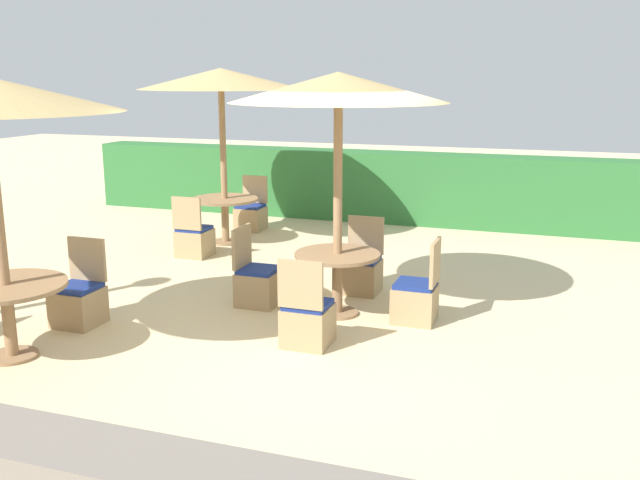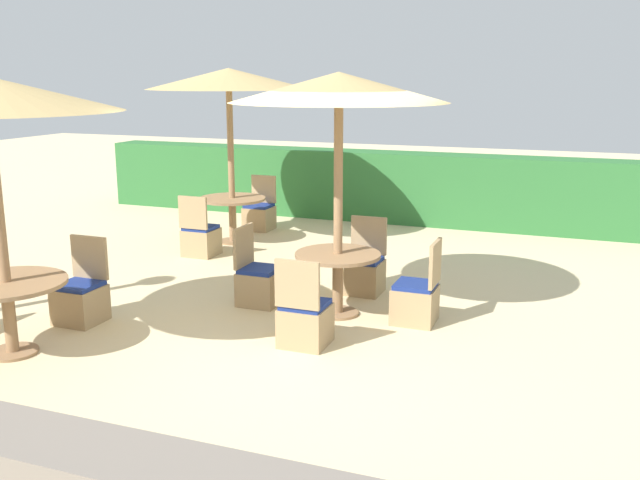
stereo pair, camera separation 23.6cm
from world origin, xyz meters
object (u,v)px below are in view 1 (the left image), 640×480
parasol_center (338,89)px  round_table_back_left (225,208)px  patio_chair_front_left_north (79,301)px  round_table_front_left (7,299)px  patio_chair_center_north (361,272)px  parasol_back_left (221,80)px  patio_chair_back_left_north (251,215)px  patio_chair_center_south (307,320)px  patio_chair_center_west (257,283)px  patio_chair_center_east (416,299)px  patio_chair_back_left_south (194,239)px  round_table_center (337,268)px

parasol_center → round_table_back_left: parasol_center is taller
parasol_center → patio_chair_front_left_north: bearing=-154.0°
round_table_front_left → patio_chair_center_north: bearing=50.3°
parasol_back_left → patio_chair_back_left_north: bearing=90.9°
round_table_front_left → patio_chair_back_left_north: patio_chair_back_left_north is taller
parasol_center → patio_chair_center_south: (0.01, -1.01, -2.25)m
patio_chair_center_south → patio_chair_back_left_north: 5.54m
patio_chair_front_left_north → parasol_center: size_ratio=0.35×
patio_chair_front_left_north → round_table_back_left: size_ratio=0.87×
patio_chair_back_left_north → patio_chair_center_west: bearing=115.5°
round_table_front_left → patio_chair_back_left_north: (-0.20, 6.01, -0.33)m
patio_chair_front_left_north → patio_chair_center_east: bearing=-159.4°
parasol_center → patio_chair_back_left_south: bearing=147.4°
patio_chair_center_west → patio_chair_front_left_north: bearing=-50.8°
parasol_back_left → round_table_back_left: parasol_back_left is taller
parasol_center → round_table_front_left: bearing=-139.1°
round_table_front_left → parasol_back_left: (-0.19, 4.98, 1.99)m
round_table_back_left → patio_chair_center_north: bearing=-33.3°
patio_chair_front_left_north → parasol_back_left: parasol_back_left is taller
parasol_center → patio_chair_center_south: bearing=-89.7°
patio_chair_center_south → round_table_front_left: bearing=-154.6°
patio_chair_center_south → parasol_back_left: (-2.78, 3.75, 2.32)m
round_table_center → patio_chair_back_left_south: patio_chair_back_left_south is taller
parasol_center → patio_chair_back_left_north: size_ratio=2.90×
parasol_center → patio_chair_center_north: 2.43m
round_table_front_left → patio_chair_center_east: bearing=33.4°
round_table_center → round_table_back_left: (-2.77, 2.75, 0.03)m
patio_chair_front_left_north → patio_chair_center_west: (1.55, 1.27, 0.00)m
round_table_center → patio_chair_center_north: 0.95m
patio_chair_front_left_north → round_table_center: 2.85m
round_table_center → parasol_center: bearing=180.0°
patio_chair_center_north → patio_chair_center_west: same height
patio_chair_center_west → patio_chair_center_south: bearing=44.2°
patio_chair_center_south → patio_chair_back_left_north: size_ratio=1.00×
round_table_center → patio_chair_back_left_north: patio_chair_back_left_north is taller
patio_chair_center_north → patio_chair_back_left_north: (-2.81, 2.87, 0.00)m
patio_chair_front_left_north → patio_chair_back_left_north: same height
patio_chair_center_west → patio_chair_center_east: size_ratio=1.00×
patio_chair_center_north → patio_chair_front_left_north: bearing=39.8°
patio_chair_front_left_north → patio_chair_center_north: (2.58, 2.15, 0.00)m
patio_chair_center_north → patio_chair_back_left_north: 4.02m
patio_chair_back_left_south → parasol_center: bearing=-32.6°
patio_chair_center_east → patio_chair_back_left_south: same height
parasol_back_left → patio_chair_back_left_south: (-0.05, -0.95, -2.32)m
round_table_front_left → patio_chair_center_south: 2.88m
patio_chair_center_south → patio_chair_center_east: size_ratio=1.00×
round_table_front_left → patio_chair_center_west: bearing=55.0°
patio_chair_center_east → parasol_back_left: bearing=53.7°
patio_chair_center_west → patio_chair_center_east: bearing=90.9°
parasol_center → patio_chair_back_left_north: bearing=126.4°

